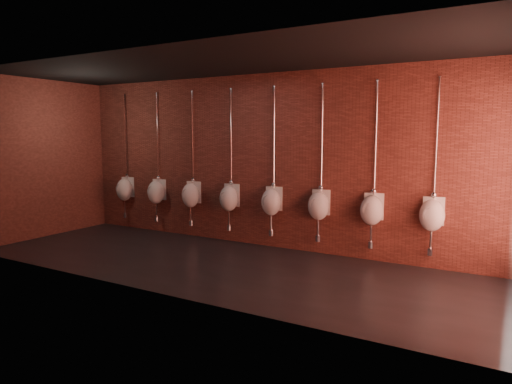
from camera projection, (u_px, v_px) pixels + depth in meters
The scene contains 10 objects.
ground at pixel (217, 264), 7.41m from camera, with size 8.50×8.50×0.00m, color black.
room_shell at pixel (216, 140), 7.15m from camera, with size 8.54×3.04×3.22m.
urinal_0 at pixel (125, 189), 10.16m from camera, with size 0.43×0.39×2.72m.
urinal_1 at pixel (156, 191), 9.70m from camera, with size 0.43×0.39×2.72m.
urinal_2 at pixel (191, 194), 9.25m from camera, with size 0.43×0.39×2.72m.
urinal_3 at pixel (229, 197), 8.79m from camera, with size 0.43×0.39×2.72m.
urinal_4 at pixel (272, 201), 8.33m from camera, with size 0.43×0.39×2.72m.
urinal_5 at pixel (319, 205), 7.88m from camera, with size 0.43×0.39×2.72m.
urinal_6 at pixel (372, 209), 7.42m from camera, with size 0.43×0.39×2.72m.
urinal_7 at pixel (432, 214), 6.96m from camera, with size 0.43×0.39×2.72m.
Camera 1 is at (4.13, -5.93, 2.11)m, focal length 32.00 mm.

